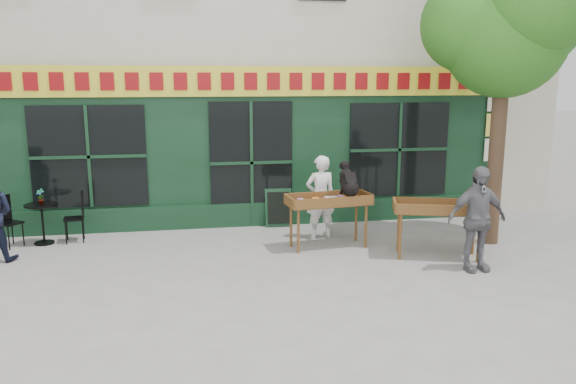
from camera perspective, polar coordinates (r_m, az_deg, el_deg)
name	(u,v)px	position (r m, az deg, el deg)	size (l,w,h in m)	color
ground	(268,260)	(9.69, -2.08, -6.91)	(80.00, 80.00, 0.00)	slate
building	(234,2)	(15.26, -5.55, 18.63)	(14.00, 7.26, 10.00)	beige
street_tree	(507,18)	(11.06, 21.32, 16.18)	(3.05, 2.90, 5.60)	#382619
book_cart_center	(329,203)	(10.24, 4.15, -1.15)	(1.56, 0.79, 0.99)	brown
dog	(349,178)	(10.19, 6.17, 1.43)	(0.34, 0.60, 0.60)	black
woman	(320,197)	(10.86, 3.31, -0.49)	(0.59, 0.39, 1.62)	white
book_cart_right	(439,211)	(9.98, 15.06, -1.86)	(1.62, 1.03, 0.99)	brown
man_right	(477,219)	(9.45, 18.63, -2.60)	(1.00, 0.42, 1.70)	#5C5C61
bistro_table	(42,216)	(11.42, -23.71, -2.22)	(0.60, 0.60, 0.76)	black
bistro_chair_left	(6,217)	(11.54, -26.76, -2.27)	(0.51, 0.51, 0.95)	black
bistro_chair_right	(79,213)	(11.34, -20.51, -1.99)	(0.41, 0.40, 0.95)	black
potted_plant	(40,196)	(11.35, -23.85, -0.41)	(0.15, 0.10, 0.29)	gray
chalkboard	(279,208)	(11.75, -0.95, -1.60)	(0.57, 0.22, 0.79)	black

